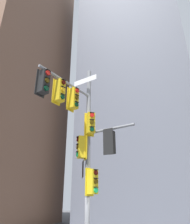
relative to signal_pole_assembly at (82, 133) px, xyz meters
The scene contains 3 objects.
building_tower_left 30.35m from the signal_pole_assembly, 146.86° to the left, with size 16.33×16.33×54.11m, color brown.
building_mid_block 26.96m from the signal_pole_assembly, 87.87° to the left, with size 15.31×15.31×36.73m, color slate.
signal_pole_assembly is the anchor object (origin of this frame).
Camera 1 is at (2.92, -9.11, 2.30)m, focal length 33.84 mm.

